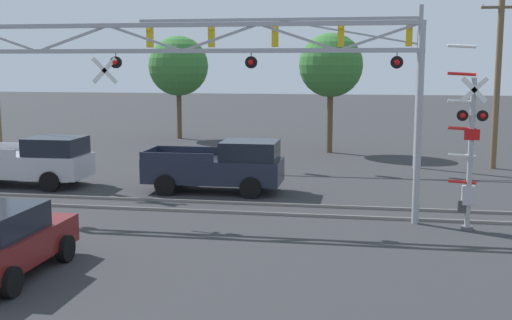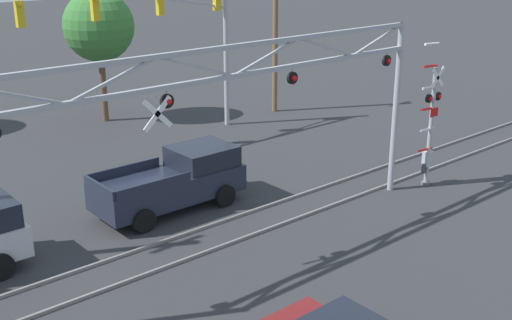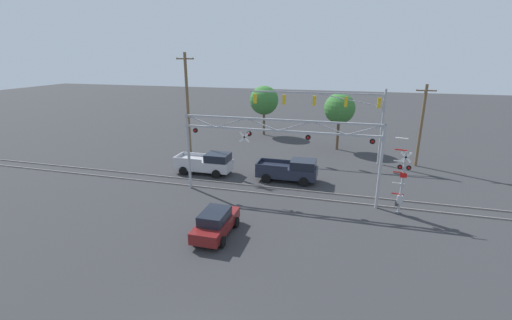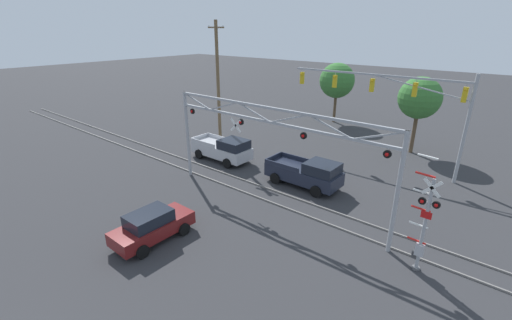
{
  "view_description": "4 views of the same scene",
  "coord_description": "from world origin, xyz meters",
  "px_view_note": "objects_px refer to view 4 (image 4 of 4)",
  "views": [
    {
      "loc": [
        5.8,
        -3.85,
        4.93
      ],
      "look_at": [
        2.35,
        16.38,
        1.83
      ],
      "focal_mm": 45.0,
      "sensor_mm": 36.0,
      "label": 1
    },
    {
      "loc": [
        -10.95,
        2.32,
        8.96
      ],
      "look_at": [
        2.46,
        18.1,
        1.77
      ],
      "focal_mm": 45.0,
      "sensor_mm": 36.0,
      "label": 2
    },
    {
      "loc": [
        5.02,
        -8.25,
        10.79
      ],
      "look_at": [
        -2.47,
        18.93,
        2.01
      ],
      "focal_mm": 24.0,
      "sensor_mm": 36.0,
      "label": 3
    },
    {
      "loc": [
        11.32,
        1.03,
        10.38
      ],
      "look_at": [
        -0.35,
        15.3,
        3.18
      ],
      "focal_mm": 24.0,
      "sensor_mm": 36.0,
      "label": 4
    }
  ],
  "objects_px": {
    "crossing_gantry": "(270,135)",
    "background_tree_beyond_span": "(420,98)",
    "background_tree_far_left_verge": "(337,81)",
    "traffic_signal_span": "(406,99)",
    "crossing_signal_mast": "(423,227)",
    "utility_pole_left": "(218,85)",
    "pickup_truck_lead": "(307,173)",
    "pickup_truck_following": "(224,149)",
    "sedan_waiting": "(152,226)"
  },
  "relations": [
    {
      "from": "pickup_truck_lead",
      "to": "utility_pole_left",
      "type": "xyz_separation_m",
      "value": [
        -10.67,
        2.32,
        4.61
      ]
    },
    {
      "from": "crossing_gantry",
      "to": "sedan_waiting",
      "type": "distance_m",
      "value": 8.09
    },
    {
      "from": "crossing_gantry",
      "to": "background_tree_far_left_verge",
      "type": "bearing_deg",
      "value": 106.82
    },
    {
      "from": "sedan_waiting",
      "to": "pickup_truck_lead",
      "type": "bearing_deg",
      "value": 75.38
    },
    {
      "from": "traffic_signal_span",
      "to": "background_tree_beyond_span",
      "type": "distance_m",
      "value": 4.7
    },
    {
      "from": "crossing_signal_mast",
      "to": "utility_pole_left",
      "type": "bearing_deg",
      "value": 160.83
    },
    {
      "from": "utility_pole_left",
      "to": "background_tree_beyond_span",
      "type": "xyz_separation_m",
      "value": [
        14.2,
        9.52,
        -0.81
      ]
    },
    {
      "from": "traffic_signal_span",
      "to": "background_tree_beyond_span",
      "type": "bearing_deg",
      "value": 92.89
    },
    {
      "from": "traffic_signal_span",
      "to": "pickup_truck_lead",
      "type": "distance_m",
      "value": 9.28
    },
    {
      "from": "crossing_signal_mast",
      "to": "background_tree_beyond_span",
      "type": "height_order",
      "value": "background_tree_beyond_span"
    },
    {
      "from": "crossing_gantry",
      "to": "traffic_signal_span",
      "type": "distance_m",
      "value": 11.79
    },
    {
      "from": "pickup_truck_lead",
      "to": "pickup_truck_following",
      "type": "bearing_deg",
      "value": -179.43
    },
    {
      "from": "utility_pole_left",
      "to": "background_tree_far_left_verge",
      "type": "bearing_deg",
      "value": 74.62
    },
    {
      "from": "pickup_truck_lead",
      "to": "background_tree_far_left_verge",
      "type": "xyz_separation_m",
      "value": [
        -6.64,
        16.97,
        3.74
      ]
    },
    {
      "from": "crossing_gantry",
      "to": "background_tree_far_left_verge",
      "type": "height_order",
      "value": "background_tree_far_left_verge"
    },
    {
      "from": "sedan_waiting",
      "to": "background_tree_beyond_span",
      "type": "height_order",
      "value": "background_tree_beyond_span"
    },
    {
      "from": "sedan_waiting",
      "to": "utility_pole_left",
      "type": "height_order",
      "value": "utility_pole_left"
    },
    {
      "from": "pickup_truck_lead",
      "to": "utility_pole_left",
      "type": "relative_size",
      "value": 0.48
    },
    {
      "from": "pickup_truck_following",
      "to": "background_tree_beyond_span",
      "type": "distance_m",
      "value": 16.94
    },
    {
      "from": "crossing_gantry",
      "to": "crossing_signal_mast",
      "type": "relative_size",
      "value": 2.74
    },
    {
      "from": "traffic_signal_span",
      "to": "pickup_truck_following",
      "type": "xyz_separation_m",
      "value": [
        -11.65,
        -7.28,
        -4.49
      ]
    },
    {
      "from": "traffic_signal_span",
      "to": "background_tree_far_left_verge",
      "type": "bearing_deg",
      "value": 136.81
    },
    {
      "from": "utility_pole_left",
      "to": "background_tree_beyond_span",
      "type": "distance_m",
      "value": 17.12
    },
    {
      "from": "crossing_gantry",
      "to": "pickup_truck_following",
      "type": "xyz_separation_m",
      "value": [
        -7.52,
        3.72,
        -3.53
      ]
    },
    {
      "from": "crossing_gantry",
      "to": "utility_pole_left",
      "type": "bearing_deg",
      "value": 149.32
    },
    {
      "from": "crossing_signal_mast",
      "to": "sedan_waiting",
      "type": "bearing_deg",
      "value": -150.96
    },
    {
      "from": "traffic_signal_span",
      "to": "pickup_truck_following",
      "type": "distance_m",
      "value": 14.45
    },
    {
      "from": "pickup_truck_following",
      "to": "background_tree_far_left_verge",
      "type": "distance_m",
      "value": 17.5
    },
    {
      "from": "background_tree_beyond_span",
      "to": "background_tree_far_left_verge",
      "type": "bearing_deg",
      "value": 153.26
    },
    {
      "from": "background_tree_beyond_span",
      "to": "utility_pole_left",
      "type": "bearing_deg",
      "value": -146.14
    },
    {
      "from": "crossing_gantry",
      "to": "pickup_truck_lead",
      "type": "xyz_separation_m",
      "value": [
        0.37,
        3.8,
        -3.53
      ]
    },
    {
      "from": "pickup_truck_following",
      "to": "sedan_waiting",
      "type": "distance_m",
      "value": 11.69
    },
    {
      "from": "pickup_truck_following",
      "to": "background_tree_far_left_verge",
      "type": "height_order",
      "value": "background_tree_far_left_verge"
    },
    {
      "from": "crossing_signal_mast",
      "to": "pickup_truck_following",
      "type": "height_order",
      "value": "crossing_signal_mast"
    },
    {
      "from": "sedan_waiting",
      "to": "background_tree_beyond_span",
      "type": "relative_size",
      "value": 0.64
    },
    {
      "from": "utility_pole_left",
      "to": "pickup_truck_lead",
      "type": "bearing_deg",
      "value": -12.26
    },
    {
      "from": "background_tree_beyond_span",
      "to": "pickup_truck_following",
      "type": "bearing_deg",
      "value": -133.75
    },
    {
      "from": "background_tree_beyond_span",
      "to": "background_tree_far_left_verge",
      "type": "relative_size",
      "value": 0.98
    },
    {
      "from": "traffic_signal_span",
      "to": "background_tree_far_left_verge",
      "type": "height_order",
      "value": "traffic_signal_span"
    },
    {
      "from": "utility_pole_left",
      "to": "background_tree_far_left_verge",
      "type": "distance_m",
      "value": 15.22
    },
    {
      "from": "crossing_gantry",
      "to": "background_tree_beyond_span",
      "type": "bearing_deg",
      "value": 76.02
    },
    {
      "from": "sedan_waiting",
      "to": "pickup_truck_following",
      "type": "bearing_deg",
      "value": 116.01
    },
    {
      "from": "crossing_gantry",
      "to": "background_tree_beyond_span",
      "type": "xyz_separation_m",
      "value": [
        3.89,
        15.64,
        0.28
      ]
    },
    {
      "from": "pickup_truck_following",
      "to": "crossing_gantry",
      "type": "bearing_deg",
      "value": -26.3
    },
    {
      "from": "crossing_signal_mast",
      "to": "pickup_truck_following",
      "type": "distance_m",
      "value": 16.96
    },
    {
      "from": "crossing_signal_mast",
      "to": "pickup_truck_lead",
      "type": "xyz_separation_m",
      "value": [
        -8.49,
        4.34,
        -1.2
      ]
    },
    {
      "from": "background_tree_far_left_verge",
      "to": "traffic_signal_span",
      "type": "bearing_deg",
      "value": -43.19
    },
    {
      "from": "sedan_waiting",
      "to": "utility_pole_left",
      "type": "relative_size",
      "value": 0.39
    },
    {
      "from": "crossing_signal_mast",
      "to": "background_tree_far_left_verge",
      "type": "xyz_separation_m",
      "value": [
        -15.13,
        21.31,
        2.54
      ]
    },
    {
      "from": "pickup_truck_lead",
      "to": "crossing_signal_mast",
      "type": "bearing_deg",
      "value": -27.08
    }
  ]
}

